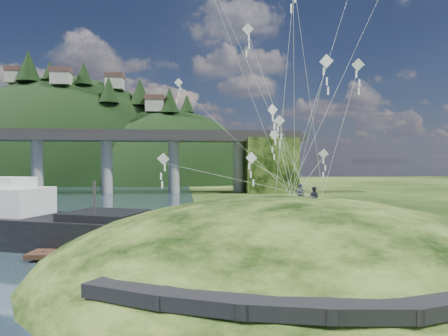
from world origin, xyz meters
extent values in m
plane|color=black|center=(0.00, 0.00, 0.00)|extent=(320.00, 320.00, 0.00)
ellipsoid|color=black|center=(8.00, 2.00, -1.50)|extent=(36.00, 32.00, 13.00)
cube|color=black|center=(-1.50, -8.00, 2.03)|extent=(4.32, 3.62, 0.71)
cube|color=black|center=(1.50, -9.65, 2.09)|extent=(4.10, 2.97, 0.61)
cube|color=black|center=(4.50, -10.65, 2.08)|extent=(3.85, 2.37, 0.62)
cube|color=black|center=(7.50, -11.10, 2.04)|extent=(3.62, 1.83, 0.66)
cube|color=black|center=(10.50, -10.90, 2.05)|extent=(3.82, 2.27, 0.68)
cylinder|color=gray|center=(-32.00, 70.00, 6.50)|extent=(2.60, 2.60, 13.00)
cylinder|color=gray|center=(-16.50, 70.00, 6.50)|extent=(2.60, 2.60, 13.00)
cylinder|color=gray|center=(-1.00, 70.00, 6.50)|extent=(2.60, 2.60, 13.00)
cylinder|color=gray|center=(14.50, 70.00, 6.50)|extent=(2.60, 2.60, 13.00)
cube|color=black|center=(22.00, 70.00, 6.50)|extent=(12.00, 11.00, 13.00)
ellipsoid|color=black|center=(-40.00, 126.00, -6.00)|extent=(96.00, 68.00, 88.00)
ellipsoid|color=black|center=(-5.00, 118.00, -10.00)|extent=(76.00, 56.00, 72.00)
cone|color=black|center=(-49.87, 114.63, 39.23)|extent=(8.01, 8.01, 10.54)
cone|color=black|center=(-42.87, 114.06, 37.88)|extent=(4.97, 4.97, 6.54)
cone|color=black|center=(-31.40, 112.04, 36.68)|extent=(5.83, 5.83, 7.67)
cone|color=black|center=(-22.45, 107.08, 30.58)|extent=(6.47, 6.47, 8.51)
cone|color=black|center=(-13.22, 113.99, 31.23)|extent=(7.13, 7.13, 9.38)
cone|color=black|center=(-3.12, 109.03, 27.87)|extent=(6.56, 6.56, 8.63)
cone|color=black|center=(2.77, 114.63, 27.68)|extent=(4.88, 4.88, 6.42)
cube|color=beige|center=(-55.00, 118.00, 35.99)|extent=(6.00, 5.00, 4.00)
cube|color=brown|center=(-55.00, 118.00, 38.69)|extent=(6.40, 5.40, 1.60)
cube|color=beige|center=(-38.00, 110.00, 34.28)|extent=(6.00, 5.00, 4.00)
cube|color=brown|center=(-38.00, 110.00, 36.98)|extent=(6.40, 5.40, 1.60)
cube|color=beige|center=(-22.00, 116.00, 34.18)|extent=(6.00, 5.00, 4.00)
cube|color=brown|center=(-22.00, 116.00, 36.88)|extent=(6.40, 5.40, 1.60)
cube|color=beige|center=(-8.00, 110.00, 25.88)|extent=(6.00, 5.00, 4.00)
cube|color=brown|center=(-8.00, 110.00, 28.58)|extent=(6.40, 5.40, 1.60)
cube|color=black|center=(-12.36, 12.01, 1.34)|extent=(23.27, 14.46, 2.68)
cube|color=white|center=(-15.20, 13.21, 3.70)|extent=(8.39, 6.96, 2.88)
cube|color=white|center=(-15.20, 13.21, 5.45)|extent=(4.99, 4.44, 1.23)
cube|color=black|center=(-5.72, 9.22, 2.98)|extent=(7.69, 7.13, 0.62)
cylinder|color=#2D2B2B|center=(-6.66, 9.62, 4.32)|extent=(0.25, 0.25, 3.09)
cube|color=#351F15|center=(-3.70, 5.75, 0.46)|extent=(14.42, 3.78, 0.36)
cylinder|color=#351F15|center=(-9.78, 6.42, 0.20)|extent=(0.31, 0.31, 1.02)
cylinder|color=#351F15|center=(-6.74, 6.09, 0.20)|extent=(0.31, 0.31, 1.02)
cylinder|color=#351F15|center=(-3.70, 5.75, 0.20)|extent=(0.31, 0.31, 1.02)
cylinder|color=#351F15|center=(-0.67, 5.42, 0.20)|extent=(0.31, 0.31, 1.02)
cylinder|color=#351F15|center=(2.37, 5.09, 0.20)|extent=(0.31, 0.31, 1.02)
imported|color=#23242E|center=(9.44, 3.70, 5.88)|extent=(0.74, 0.54, 1.87)
imported|color=#23242E|center=(9.97, 2.18, 5.75)|extent=(0.97, 0.92, 1.57)
cube|color=silver|center=(6.62, -1.23, 10.02)|extent=(0.64, 0.30, 0.66)
cube|color=silver|center=(6.62, -1.23, 9.54)|extent=(0.09, 0.03, 0.39)
cube|color=silver|center=(6.62, -1.23, 9.06)|extent=(0.09, 0.03, 0.39)
cube|color=silver|center=(6.62, -1.23, 8.58)|extent=(0.09, 0.03, 0.39)
cube|color=silver|center=(5.32, 1.16, 7.76)|extent=(0.70, 0.45, 0.78)
cube|color=silver|center=(5.32, 1.16, 7.20)|extent=(0.10, 0.05, 0.46)
cube|color=silver|center=(5.32, 1.16, 6.64)|extent=(0.10, 0.05, 0.46)
cube|color=silver|center=(5.32, 1.16, 6.09)|extent=(0.10, 0.05, 0.46)
cube|color=silver|center=(7.57, 4.67, 11.44)|extent=(0.65, 0.64, 0.86)
cube|color=silver|center=(7.57, 4.67, 10.83)|extent=(0.11, 0.08, 0.51)
cube|color=silver|center=(7.57, 4.67, 10.21)|extent=(0.11, 0.08, 0.51)
cube|color=silver|center=(7.57, 4.67, 9.59)|extent=(0.11, 0.08, 0.51)
cube|color=silver|center=(5.65, 4.64, 17.48)|extent=(0.88, 0.24, 0.87)
cube|color=silver|center=(5.65, 4.64, 16.86)|extent=(0.12, 0.04, 0.51)
cube|color=silver|center=(5.65, 4.64, 16.23)|extent=(0.12, 0.04, 0.51)
cube|color=silver|center=(5.65, 4.64, 15.61)|extent=(0.12, 0.04, 0.51)
cube|color=silver|center=(6.52, -4.51, 15.52)|extent=(0.09, 0.08, 0.47)
cube|color=silver|center=(0.44, 10.56, 14.51)|extent=(0.76, 0.18, 0.76)
cube|color=silver|center=(0.44, 10.56, 13.97)|extent=(0.10, 0.02, 0.44)
cube|color=silver|center=(0.44, 10.56, 13.43)|extent=(0.10, 0.02, 0.44)
cube|color=silver|center=(0.44, 10.56, 12.88)|extent=(0.10, 0.02, 0.44)
cube|color=silver|center=(8.96, -2.88, 13.29)|extent=(0.68, 0.48, 0.78)
cube|color=silver|center=(8.96, -2.88, 12.72)|extent=(0.10, 0.05, 0.46)
cube|color=silver|center=(8.96, -2.88, 12.16)|extent=(0.10, 0.05, 0.46)
cube|color=silver|center=(8.96, -2.88, 11.60)|extent=(0.10, 0.05, 0.46)
cube|color=silver|center=(-0.43, -0.95, 7.68)|extent=(0.74, 0.28, 0.71)
cube|color=silver|center=(-0.43, -0.95, 7.16)|extent=(0.10, 0.04, 0.43)
cube|color=silver|center=(-0.43, -0.95, 6.64)|extent=(0.10, 0.04, 0.43)
cube|color=silver|center=(-0.43, -0.95, 6.12)|extent=(0.10, 0.04, 0.43)
cube|color=silver|center=(11.47, 4.30, 8.10)|extent=(0.76, 0.27, 0.74)
cube|color=silver|center=(11.47, 4.30, 7.56)|extent=(0.10, 0.03, 0.44)
cube|color=silver|center=(11.47, 4.30, 7.02)|extent=(0.10, 0.03, 0.44)
cube|color=silver|center=(11.47, 4.30, 6.48)|extent=(0.10, 0.03, 0.44)
cube|color=silver|center=(6.78, 0.72, 9.28)|extent=(0.68, 0.24, 0.66)
cube|color=silver|center=(6.78, 0.72, 8.79)|extent=(0.09, 0.05, 0.40)
cube|color=silver|center=(6.78, 0.72, 8.31)|extent=(0.09, 0.05, 0.40)
cube|color=silver|center=(6.78, 0.72, 7.83)|extent=(0.09, 0.05, 0.40)
cube|color=silver|center=(12.85, 1.43, 14.22)|extent=(0.85, 0.28, 0.85)
cube|color=silver|center=(12.85, 1.43, 13.61)|extent=(0.11, 0.02, 0.50)
cube|color=silver|center=(12.85, 1.43, 12.99)|extent=(0.11, 0.02, 0.50)
cube|color=silver|center=(12.85, 1.43, 12.38)|extent=(0.11, 0.02, 0.50)
camera|label=1|loc=(0.62, -25.12, 7.55)|focal=32.00mm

